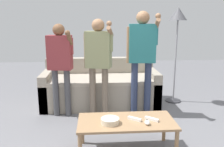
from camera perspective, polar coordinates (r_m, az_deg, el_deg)
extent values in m
cube|color=#9E9384|center=(4.25, -2.74, -4.44)|extent=(1.99, 0.87, 0.45)
cube|color=#AA9F8F|center=(4.11, -2.76, -1.34)|extent=(1.71, 0.75, 0.06)
cube|color=#9E9384|center=(4.49, -2.91, 1.69)|extent=(1.99, 0.18, 0.34)
cube|color=#9E9384|center=(4.31, -15.17, -3.54)|extent=(0.14, 0.87, 0.61)
cube|color=#9E9384|center=(4.35, 9.54, -3.11)|extent=(0.14, 0.87, 0.61)
cube|color=#997551|center=(2.72, 3.47, -11.46)|extent=(1.08, 0.52, 0.03)
cylinder|color=#997551|center=(2.72, 15.22, -16.44)|extent=(0.04, 0.04, 0.36)
cylinder|color=#997551|center=(2.99, -7.15, -13.24)|extent=(0.04, 0.04, 0.36)
cylinder|color=#997551|center=(3.10, 12.42, -12.44)|extent=(0.04, 0.04, 0.36)
cylinder|color=beige|center=(2.62, -0.48, -11.31)|extent=(0.20, 0.20, 0.06)
ellipsoid|color=white|center=(2.63, 8.46, -11.57)|extent=(0.06, 0.09, 0.05)
cylinder|color=#4C4C51|center=(2.63, 8.43, -10.93)|extent=(0.02, 0.02, 0.01)
cylinder|color=#2D2D33|center=(4.60, 14.46, -6.31)|extent=(0.28, 0.28, 0.02)
cylinder|color=gray|center=(4.42, 14.99, 2.77)|extent=(0.03, 0.03, 1.46)
cone|color=#4C4C51|center=(4.36, 15.64, 13.68)|extent=(0.31, 0.31, 0.22)
cylinder|color=#47474C|center=(3.81, -13.35, -4.49)|extent=(0.09, 0.09, 0.75)
cylinder|color=#47474C|center=(3.76, -10.62, -4.60)|extent=(0.09, 0.09, 0.75)
cube|color=brown|center=(3.65, -12.45, 4.94)|extent=(0.38, 0.24, 0.51)
sphere|color=brown|center=(3.62, -12.71, 10.22)|extent=(0.18, 0.18, 0.18)
cylinder|color=brown|center=(3.71, -15.07, 4.56)|extent=(0.07, 0.07, 0.49)
cylinder|color=brown|center=(3.59, -9.80, 6.51)|extent=(0.07, 0.07, 0.24)
cylinder|color=brown|center=(3.49, -10.25, 8.40)|extent=(0.09, 0.21, 0.22)
sphere|color=brown|center=(3.40, -10.70, 9.58)|extent=(0.07, 0.07, 0.07)
cylinder|color=#756656|center=(3.69, -4.65, -4.46)|extent=(0.10, 0.10, 0.78)
cylinder|color=#756656|center=(3.65, -1.66, -4.63)|extent=(0.10, 0.10, 0.78)
cube|color=gray|center=(3.53, -3.30, 5.76)|extent=(0.41, 0.28, 0.54)
sphere|color=#936B4C|center=(3.50, -3.37, 11.51)|extent=(0.19, 0.19, 0.19)
cylinder|color=#936B4C|center=(3.58, -6.20, 5.41)|extent=(0.07, 0.07, 0.51)
cylinder|color=gray|center=(3.48, -0.31, 7.38)|extent=(0.07, 0.07, 0.25)
cylinder|color=#936B4C|center=(3.41, -0.50, 10.04)|extent=(0.12, 0.26, 0.17)
sphere|color=#936B4C|center=(3.35, -0.70, 11.93)|extent=(0.08, 0.08, 0.08)
cylinder|color=#2D3856|center=(3.79, 5.37, -3.54)|extent=(0.11, 0.11, 0.84)
cylinder|color=#2D3856|center=(3.81, 8.54, -3.53)|extent=(0.11, 0.11, 0.84)
cube|color=#28757A|center=(3.66, 7.26, 7.22)|extent=(0.42, 0.25, 0.58)
sphere|color=#936B4C|center=(3.65, 7.44, 13.18)|extent=(0.20, 0.20, 0.20)
cylinder|color=#936B4C|center=(3.65, 4.10, 6.85)|extent=(0.07, 0.07, 0.55)
cylinder|color=#28757A|center=(3.68, 10.45, 8.87)|extent=(0.07, 0.07, 0.27)
cylinder|color=#936B4C|center=(3.61, 10.75, 11.54)|extent=(0.09, 0.28, 0.20)
sphere|color=#936B4C|center=(3.54, 11.03, 13.42)|extent=(0.08, 0.08, 0.08)
cube|color=white|center=(2.72, 5.45, -10.81)|extent=(0.15, 0.13, 0.03)
cylinder|color=silver|center=(2.73, 4.91, -10.35)|extent=(0.01, 0.01, 0.00)
cube|color=silver|center=(2.69, 6.37, -10.69)|extent=(0.02, 0.02, 0.00)
cube|color=white|center=(2.67, -0.33, -11.23)|extent=(0.04, 0.15, 0.03)
cylinder|color=silver|center=(2.69, -0.37, -10.66)|extent=(0.01, 0.01, 0.00)
cube|color=silver|center=(2.62, -0.25, -11.30)|extent=(0.02, 0.02, 0.00)
cube|color=white|center=(2.74, 9.52, -10.74)|extent=(0.15, 0.13, 0.03)
cylinder|color=silver|center=(2.75, 8.98, -10.29)|extent=(0.01, 0.01, 0.00)
cube|color=silver|center=(2.72, 10.48, -10.63)|extent=(0.02, 0.02, 0.00)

